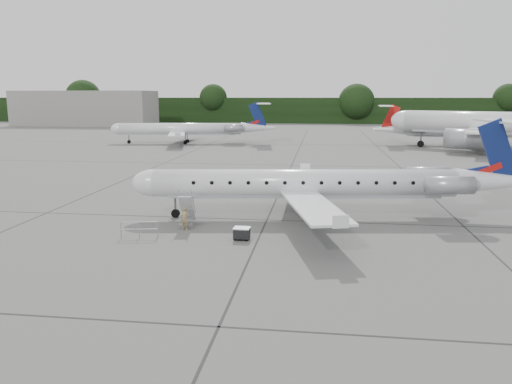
# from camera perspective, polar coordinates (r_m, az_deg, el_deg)

# --- Properties ---
(ground) EXTENTS (320.00, 320.00, 0.00)m
(ground) POSITION_cam_1_polar(r_m,az_deg,el_deg) (31.56, 8.99, -4.85)
(ground) COLOR #5F5F5C
(ground) RESTS_ON ground
(treeline) EXTENTS (260.00, 4.00, 8.00)m
(treeline) POSITION_cam_1_polar(r_m,az_deg,el_deg) (160.44, 7.94, 9.20)
(treeline) COLOR black
(treeline) RESTS_ON ground
(terminal_building) EXTENTS (40.00, 14.00, 10.00)m
(terminal_building) POSITION_cam_1_polar(r_m,az_deg,el_deg) (156.48, -18.93, 9.05)
(terminal_building) COLOR gray
(terminal_building) RESTS_ON ground
(main_regional_jet) EXTENTS (29.22, 22.67, 6.92)m
(main_regional_jet) POSITION_cam_1_polar(r_m,az_deg,el_deg) (34.95, 5.53, 2.58)
(main_regional_jet) COLOR silver
(main_regional_jet) RESTS_ON ground
(airstair) EXTENTS (1.12, 2.29, 2.17)m
(airstair) POSITION_cam_1_polar(r_m,az_deg,el_deg) (33.50, -7.85, -1.98)
(airstair) COLOR silver
(airstair) RESTS_ON ground
(passenger) EXTENTS (0.64, 0.51, 1.54)m
(passenger) POSITION_cam_1_polar(r_m,az_deg,el_deg) (32.37, -8.15, -3.02)
(passenger) COLOR olive
(passenger) RESTS_ON ground
(safety_railing) EXTENTS (2.18, 0.49, 1.00)m
(safety_railing) POSITION_cam_1_polar(r_m,az_deg,el_deg) (31.15, -13.20, -4.26)
(safety_railing) COLOR #989AA0
(safety_railing) RESTS_ON ground
(baggage_cart) EXTENTS (0.95, 0.78, 0.81)m
(baggage_cart) POSITION_cam_1_polar(r_m,az_deg,el_deg) (30.03, -1.64, -4.73)
(baggage_cart) COLOR black
(baggage_cart) RESTS_ON ground
(bg_narrowbody) EXTENTS (41.28, 36.78, 12.22)m
(bg_narrowbody) POSITION_cam_1_polar(r_m,az_deg,el_deg) (86.74, 25.43, 8.29)
(bg_narrowbody) COLOR silver
(bg_narrowbody) RESTS_ON ground
(bg_regional_left) EXTENTS (30.63, 23.90, 7.38)m
(bg_regional_left) POSITION_cam_1_polar(r_m,az_deg,el_deg) (92.08, -8.65, 7.80)
(bg_regional_left) COLOR silver
(bg_regional_left) RESTS_ON ground
(bg_regional_right) EXTENTS (27.96, 21.04, 6.99)m
(bg_regional_right) POSITION_cam_1_polar(r_m,az_deg,el_deg) (93.91, 23.28, 6.98)
(bg_regional_right) COLOR silver
(bg_regional_right) RESTS_ON ground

